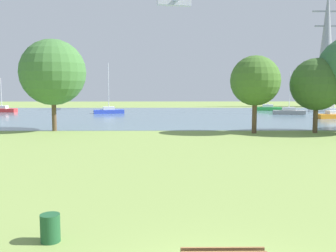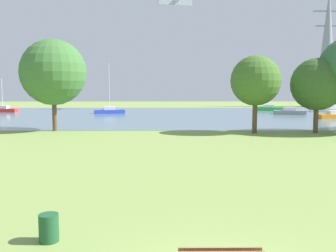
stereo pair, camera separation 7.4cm
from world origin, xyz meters
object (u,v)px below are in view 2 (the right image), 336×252
at_px(sailboat_gray, 290,111).
at_px(tree_mid_shore, 256,81).
at_px(sailboat_red, 3,110).
at_px(light_aircraft, 175,2).
at_px(litter_bin, 49,228).
at_px(tree_east_far, 53,72).
at_px(tree_east_near, 317,84).
at_px(sailboat_green, 268,108).
at_px(sailboat_orange, 334,115).
at_px(electricity_pylon, 327,48).
at_px(sailboat_white, 324,109).
at_px(sailboat_blue, 110,111).

distance_m(sailboat_gray, tree_mid_shore, 26.65).
bearing_deg(sailboat_red, light_aircraft, 15.04).
xyz_separation_m(litter_bin, tree_east_far, (-7.55, 27.23, 5.34)).
height_order(sailboat_red, tree_east_far, tree_east_far).
bearing_deg(tree_east_near, sailboat_green, 82.31).
distance_m(sailboat_red, tree_mid_shore, 46.48).
height_order(sailboat_orange, light_aircraft, light_aircraft).
relative_size(sailboat_red, tree_mid_shore, 0.78).
height_order(sailboat_orange, tree_east_far, tree_east_far).
bearing_deg(electricity_pylon, light_aircraft, -165.10).
distance_m(sailboat_orange, sailboat_green, 17.49).
bearing_deg(litter_bin, electricity_pylon, 62.13).
xyz_separation_m(tree_east_near, light_aircraft, (-12.41, 36.92, 15.27)).
relative_size(sailboat_red, tree_east_near, 0.81).
distance_m(sailboat_gray, sailboat_orange, 8.41).
bearing_deg(sailboat_red, tree_east_far, -58.74).
xyz_separation_m(tree_east_far, electricity_pylon, (45.05, 43.68, 6.71)).
bearing_deg(electricity_pylon, sailboat_white, -112.92).
relative_size(sailboat_gray, tree_mid_shore, 0.92).
height_order(sailboat_white, light_aircraft, light_aircraft).
xyz_separation_m(sailboat_orange, light_aircraft, (-21.24, 20.90, 19.38)).
bearing_deg(sailboat_white, light_aircraft, 164.56).
height_order(sailboat_white, sailboat_orange, sailboat_white).
distance_m(sailboat_gray, light_aircraft, 29.39).
distance_m(tree_east_near, light_aircraft, 41.83).
height_order(sailboat_orange, sailboat_green, sailboat_orange).
height_order(litter_bin, tree_east_near, tree_east_near).
distance_m(sailboat_green, tree_mid_shore, 35.00).
bearing_deg(sailboat_orange, light_aircraft, 135.46).
bearing_deg(sailboat_orange, tree_east_near, -118.85).
height_order(litter_bin, sailboat_orange, sailboat_orange).
bearing_deg(tree_east_far, sailboat_gray, 35.63).
xyz_separation_m(sailboat_blue, sailboat_orange, (31.97, -9.58, -0.02)).
relative_size(sailboat_blue, tree_east_near, 1.15).
bearing_deg(sailboat_red, litter_bin, -66.15).
height_order(tree_east_far, tree_east_near, tree_east_far).
distance_m(sailboat_gray, sailboat_red, 47.24).
xyz_separation_m(sailboat_blue, electricity_pylon, (43.03, 19.91, 11.97)).
xyz_separation_m(sailboat_gray, sailboat_red, (-46.93, 5.42, -0.01)).
bearing_deg(litter_bin, sailboat_orange, 57.45).
distance_m(litter_bin, tree_east_far, 28.75).
xyz_separation_m(sailboat_red, sailboat_blue, (18.54, -3.45, 0.03)).
distance_m(tree_east_far, electricity_pylon, 63.11).
relative_size(sailboat_gray, electricity_pylon, 0.27).
bearing_deg(tree_east_near, tree_east_far, 175.83).
bearing_deg(litter_bin, sailboat_white, 60.80).
bearing_deg(sailboat_gray, electricity_pylon, 56.21).
xyz_separation_m(sailboat_gray, sailboat_white, (8.01, 6.20, 0.01)).
relative_size(sailboat_white, sailboat_green, 1.21).
relative_size(litter_bin, electricity_pylon, 0.03).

